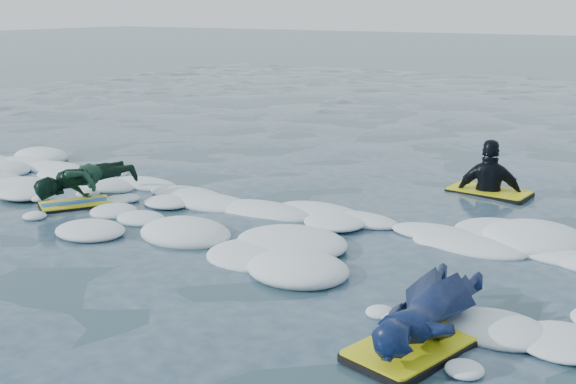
# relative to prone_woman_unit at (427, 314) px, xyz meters

# --- Properties ---
(ground) EXTENTS (120.00, 120.00, 0.00)m
(ground) POSITION_rel_prone_woman_unit_xyz_m (-2.76, 0.89, -0.23)
(ground) COLOR #1A363E
(ground) RESTS_ON ground
(foam_band) EXTENTS (12.00, 3.10, 0.30)m
(foam_band) POSITION_rel_prone_woman_unit_xyz_m (-2.76, 1.92, -0.23)
(foam_band) COLOR white
(foam_band) RESTS_ON ground
(prone_woman_unit) EXTENTS (0.88, 1.72, 0.44)m
(prone_woman_unit) POSITION_rel_prone_woman_unit_xyz_m (0.00, 0.00, 0.00)
(prone_woman_unit) COLOR black
(prone_woman_unit) RESTS_ON ground
(prone_child_unit) EXTENTS (1.01, 1.48, 0.53)m
(prone_child_unit) POSITION_rel_prone_woman_unit_xyz_m (-5.30, 1.41, 0.05)
(prone_child_unit) COLOR black
(prone_child_unit) RESTS_ON ground
(waiting_rider_unit) EXTENTS (1.14, 0.69, 1.63)m
(waiting_rider_unit) POSITION_rel_prone_woman_unit_xyz_m (-0.91, 4.68, -0.25)
(waiting_rider_unit) COLOR black
(waiting_rider_unit) RESTS_ON ground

